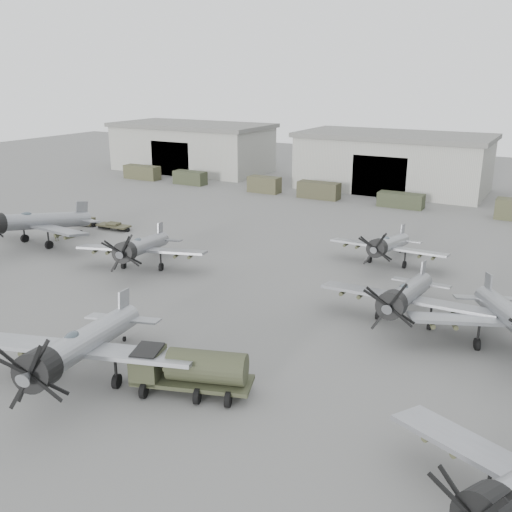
{
  "coord_description": "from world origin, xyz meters",
  "views": [
    {
      "loc": [
        24.58,
        -26.0,
        17.38
      ],
      "look_at": [
        2.0,
        14.57,
        2.5
      ],
      "focal_mm": 40.0,
      "sensor_mm": 36.0,
      "label": 1
    }
  ],
  "objects_px": {
    "tug_trailer": "(96,223)",
    "ground_crew": "(56,233)",
    "aircraft_mid_1": "(141,247)",
    "aircraft_near_1": "(79,346)",
    "aircraft_far_1": "(388,245)",
    "fuel_tanker": "(190,368)",
    "aircraft_mid_0": "(33,222)",
    "aircraft_mid_2": "(405,295)"
  },
  "relations": [
    {
      "from": "aircraft_near_1",
      "to": "aircraft_mid_2",
      "type": "distance_m",
      "value": 22.45
    },
    {
      "from": "fuel_tanker",
      "to": "ground_crew",
      "type": "height_order",
      "value": "fuel_tanker"
    },
    {
      "from": "aircraft_mid_2",
      "to": "ground_crew",
      "type": "bearing_deg",
      "value": 174.28
    },
    {
      "from": "aircraft_mid_0",
      "to": "fuel_tanker",
      "type": "distance_m",
      "value": 35.18
    },
    {
      "from": "aircraft_near_1",
      "to": "tug_trailer",
      "type": "distance_m",
      "value": 37.09
    },
    {
      "from": "aircraft_far_1",
      "to": "tug_trailer",
      "type": "xyz_separation_m",
      "value": [
        -34.26,
        -2.85,
        -1.49
      ]
    },
    {
      "from": "aircraft_mid_0",
      "to": "aircraft_mid_1",
      "type": "bearing_deg",
      "value": 3.25
    },
    {
      "from": "ground_crew",
      "to": "aircraft_mid_2",
      "type": "bearing_deg",
      "value": -88.81
    },
    {
      "from": "aircraft_near_1",
      "to": "ground_crew",
      "type": "height_order",
      "value": "aircraft_near_1"
    },
    {
      "from": "aircraft_far_1",
      "to": "fuel_tanker",
      "type": "relative_size",
      "value": 1.54
    },
    {
      "from": "fuel_tanker",
      "to": "ground_crew",
      "type": "bearing_deg",
      "value": 130.92
    },
    {
      "from": "aircraft_near_1",
      "to": "aircraft_mid_2",
      "type": "xyz_separation_m",
      "value": [
        14.1,
        17.48,
        -0.24
      ]
    },
    {
      "from": "aircraft_near_1",
      "to": "aircraft_mid_0",
      "type": "height_order",
      "value": "aircraft_mid_0"
    },
    {
      "from": "aircraft_near_1",
      "to": "tug_trailer",
      "type": "height_order",
      "value": "aircraft_near_1"
    },
    {
      "from": "aircraft_near_1",
      "to": "aircraft_mid_0",
      "type": "distance_m",
      "value": 31.33
    },
    {
      "from": "aircraft_mid_2",
      "to": "ground_crew",
      "type": "height_order",
      "value": "aircraft_mid_2"
    },
    {
      "from": "aircraft_mid_1",
      "to": "aircraft_far_1",
      "type": "height_order",
      "value": "aircraft_mid_1"
    },
    {
      "from": "aircraft_mid_1",
      "to": "tug_trailer",
      "type": "height_order",
      "value": "aircraft_mid_1"
    },
    {
      "from": "aircraft_mid_0",
      "to": "ground_crew",
      "type": "xyz_separation_m",
      "value": [
        0.57,
        2.4,
        -1.7
      ]
    },
    {
      "from": "aircraft_mid_1",
      "to": "aircraft_near_1",
      "type": "bearing_deg",
      "value": -78.63
    },
    {
      "from": "aircraft_mid_0",
      "to": "aircraft_mid_1",
      "type": "relative_size",
      "value": 1.17
    },
    {
      "from": "aircraft_near_1",
      "to": "aircraft_mid_1",
      "type": "height_order",
      "value": "aircraft_near_1"
    },
    {
      "from": "fuel_tanker",
      "to": "tug_trailer",
      "type": "relative_size",
      "value": 1.0
    },
    {
      "from": "aircraft_far_1",
      "to": "tug_trailer",
      "type": "height_order",
      "value": "aircraft_far_1"
    },
    {
      "from": "fuel_tanker",
      "to": "tug_trailer",
      "type": "bearing_deg",
      "value": 123.25
    },
    {
      "from": "aircraft_mid_0",
      "to": "aircraft_mid_1",
      "type": "distance_m",
      "value": 15.02
    },
    {
      "from": "aircraft_far_1",
      "to": "aircraft_mid_0",
      "type": "bearing_deg",
      "value": -161.1
    },
    {
      "from": "aircraft_mid_1",
      "to": "tug_trailer",
      "type": "distance_m",
      "value": 17.65
    },
    {
      "from": "fuel_tanker",
      "to": "aircraft_mid_2",
      "type": "bearing_deg",
      "value": 43.26
    },
    {
      "from": "aircraft_near_1",
      "to": "aircraft_far_1",
      "type": "height_order",
      "value": "aircraft_near_1"
    },
    {
      "from": "tug_trailer",
      "to": "ground_crew",
      "type": "distance_m",
      "value": 6.41
    },
    {
      "from": "aircraft_mid_0",
      "to": "aircraft_mid_2",
      "type": "height_order",
      "value": "aircraft_mid_0"
    },
    {
      "from": "aircraft_near_1",
      "to": "aircraft_mid_0",
      "type": "xyz_separation_m",
      "value": [
        -25.38,
        18.38,
        0.06
      ]
    },
    {
      "from": "aircraft_mid_2",
      "to": "tug_trailer",
      "type": "bearing_deg",
      "value": 165.27
    },
    {
      "from": "aircraft_mid_2",
      "to": "ground_crew",
      "type": "distance_m",
      "value": 39.06
    },
    {
      "from": "tug_trailer",
      "to": "ground_crew",
      "type": "xyz_separation_m",
      "value": [
        0.37,
        -6.39,
        0.32
      ]
    },
    {
      "from": "aircraft_mid_0",
      "to": "ground_crew",
      "type": "bearing_deg",
      "value": 82.43
    },
    {
      "from": "aircraft_far_1",
      "to": "tug_trailer",
      "type": "bearing_deg",
      "value": -175.01
    },
    {
      "from": "aircraft_mid_1",
      "to": "aircraft_mid_2",
      "type": "xyz_separation_m",
      "value": [
        24.47,
        -0.22,
        0.06
      ]
    },
    {
      "from": "aircraft_mid_1",
      "to": "aircraft_far_1",
      "type": "relative_size",
      "value": 1.09
    },
    {
      "from": "aircraft_near_1",
      "to": "ground_crew",
      "type": "bearing_deg",
      "value": 122.5
    },
    {
      "from": "aircraft_mid_0",
      "to": "aircraft_near_1",
      "type": "bearing_deg",
      "value": -30.06
    }
  ]
}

